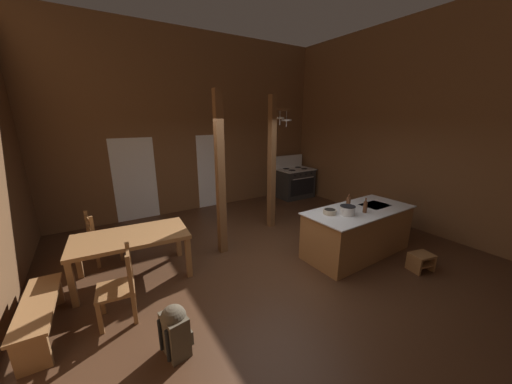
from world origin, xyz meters
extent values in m
cube|color=#422819|center=(0.00, 0.00, -0.05)|extent=(8.22, 8.08, 0.10)
cube|color=brown|center=(0.00, 3.71, 2.32)|extent=(8.22, 0.14, 4.64)
cube|color=brown|center=(3.78, 0.00, 2.32)|extent=(0.14, 8.08, 4.64)
cube|color=white|center=(-1.67, 3.64, 1.02)|extent=(1.00, 0.01, 2.05)
cube|color=white|center=(0.37, 3.64, 1.02)|extent=(0.84, 0.01, 2.05)
cube|color=olive|center=(1.55, -0.50, 0.43)|extent=(2.12, 0.95, 0.86)
cube|color=silver|center=(1.55, -0.50, 0.87)|extent=(2.18, 1.01, 0.02)
cube|color=black|center=(2.02, -0.48, 0.88)|extent=(0.53, 0.41, 0.00)
cube|color=black|center=(1.54, -0.07, 0.05)|extent=(2.00, 0.09, 0.10)
cube|color=#282828|center=(2.98, 3.05, 0.45)|extent=(1.10, 0.76, 0.90)
cube|color=black|center=(2.98, 2.67, 0.42)|extent=(0.94, 0.01, 0.52)
cylinder|color=silver|center=(2.98, 2.64, 0.70)|extent=(0.83, 0.02, 0.02)
cube|color=silver|center=(2.98, 3.05, 0.92)|extent=(1.14, 0.80, 0.03)
cube|color=silver|center=(2.98, 3.41, 1.12)|extent=(1.14, 0.04, 0.40)
cylinder|color=black|center=(3.23, 2.90, 0.94)|extent=(0.20, 0.20, 0.01)
cylinder|color=black|center=(2.73, 2.90, 0.94)|extent=(0.20, 0.20, 0.01)
cylinder|color=black|center=(3.23, 3.20, 0.94)|extent=(0.20, 0.20, 0.01)
cylinder|color=black|center=(2.73, 3.20, 0.94)|extent=(0.20, 0.20, 0.01)
cylinder|color=black|center=(3.31, 2.65, 0.82)|extent=(0.04, 0.03, 0.04)
cylinder|color=black|center=(3.09, 2.65, 0.82)|extent=(0.04, 0.03, 0.04)
cylinder|color=black|center=(2.87, 2.65, 0.82)|extent=(0.04, 0.03, 0.04)
cylinder|color=black|center=(2.65, 2.65, 0.82)|extent=(0.04, 0.03, 0.04)
cube|color=brown|center=(0.93, 1.47, 1.49)|extent=(0.15, 0.15, 2.99)
cube|color=brown|center=(1.16, 1.49, 2.69)|extent=(0.60, 0.14, 0.06)
cylinder|color=silver|center=(1.15, 1.49, 2.61)|extent=(0.01, 0.01, 0.16)
cylinder|color=silver|center=(1.15, 1.49, 2.51)|extent=(0.20, 0.20, 0.04)
cylinder|color=silver|center=(1.15, 1.49, 2.43)|extent=(0.02, 0.02, 0.14)
cylinder|color=silver|center=(1.35, 1.51, 2.58)|extent=(0.01, 0.01, 0.21)
cylinder|color=silver|center=(1.35, 1.51, 2.46)|extent=(0.26, 0.26, 0.04)
cylinder|color=silver|center=(1.35, 1.51, 2.38)|extent=(0.02, 0.02, 0.14)
cube|color=brown|center=(-0.59, 0.92, 1.49)|extent=(0.14, 0.14, 2.99)
cube|color=brown|center=(1.97, -1.48, 0.28)|extent=(0.41, 0.35, 0.04)
cube|color=brown|center=(1.82, -1.45, 0.13)|extent=(0.10, 0.28, 0.26)
cube|color=brown|center=(2.13, -1.52, 0.13)|extent=(0.10, 0.28, 0.26)
cube|color=brown|center=(1.97, -1.48, 0.14)|extent=(0.37, 0.34, 0.03)
cube|color=olive|center=(-2.18, 0.88, 0.71)|extent=(1.76, 1.03, 0.06)
cube|color=olive|center=(-2.94, 1.32, 0.34)|extent=(0.09, 0.09, 0.68)
cube|color=olive|center=(-1.36, 1.20, 0.34)|extent=(0.09, 0.09, 0.68)
cube|color=olive|center=(-3.00, 0.55, 0.34)|extent=(0.09, 0.09, 0.68)
cube|color=olive|center=(-1.42, 0.43, 0.34)|extent=(0.09, 0.09, 0.68)
cube|color=brown|center=(-2.51, -0.03, 0.43)|extent=(0.49, 0.49, 0.04)
cube|color=brown|center=(-2.72, -0.20, 0.21)|extent=(0.06, 0.06, 0.41)
cube|color=brown|center=(-2.68, 0.18, 0.21)|extent=(0.06, 0.06, 0.41)
cube|color=brown|center=(-2.34, -0.24, 0.47)|extent=(0.06, 0.06, 0.95)
cube|color=brown|center=(-2.30, 0.14, 0.47)|extent=(0.06, 0.06, 0.95)
cube|color=brown|center=(-2.32, -0.05, 0.84)|extent=(0.08, 0.38, 0.07)
cube|color=brown|center=(-2.32, -0.05, 0.65)|extent=(0.08, 0.38, 0.07)
cube|color=brown|center=(-2.53, 1.73, 0.43)|extent=(0.52, 0.52, 0.04)
cube|color=brown|center=(-2.38, 1.95, 0.21)|extent=(0.06, 0.06, 0.41)
cube|color=brown|center=(-2.31, 1.58, 0.21)|extent=(0.06, 0.06, 0.41)
cube|color=brown|center=(-2.75, 1.88, 0.47)|extent=(0.06, 0.06, 0.95)
cube|color=brown|center=(-2.68, 1.51, 0.47)|extent=(0.06, 0.06, 0.95)
cube|color=brown|center=(-2.72, 1.69, 0.84)|extent=(0.11, 0.38, 0.07)
cube|color=brown|center=(-2.72, 1.69, 0.65)|extent=(0.11, 0.38, 0.07)
cube|color=olive|center=(-3.31, 0.17, 0.42)|extent=(0.41, 1.28, 0.04)
cube|color=olive|center=(-3.34, -0.40, 0.20)|extent=(0.31, 0.07, 0.40)
cube|color=olive|center=(-3.29, 0.74, 0.20)|extent=(0.31, 0.07, 0.40)
cube|color=olive|center=(-3.31, 0.17, 0.12)|extent=(0.10, 1.07, 0.06)
cube|color=#4C4233|center=(-2.04, -0.94, 0.24)|extent=(0.27, 0.35, 0.48)
cube|color=#4C4233|center=(-1.91, -0.92, 0.17)|extent=(0.10, 0.23, 0.17)
cylinder|color=black|center=(-2.17, -0.87, 0.24)|extent=(0.05, 0.05, 0.38)
cylinder|color=black|center=(-2.14, -1.06, 0.24)|extent=(0.05, 0.05, 0.38)
sphere|color=#4C4233|center=(-2.04, -0.94, 0.46)|extent=(0.31, 0.31, 0.27)
cylinder|color=silver|center=(1.12, -0.56, 0.96)|extent=(0.25, 0.25, 0.15)
cylinder|color=black|center=(1.12, -0.56, 1.04)|extent=(0.26, 0.26, 0.01)
cylinder|color=silver|center=(0.98, -0.56, 1.00)|extent=(0.05, 0.02, 0.02)
cylinder|color=silver|center=(1.26, -0.56, 1.00)|extent=(0.05, 0.02, 0.02)
cylinder|color=#B2A893|center=(0.89, -0.37, 0.92)|extent=(0.23, 0.23, 0.08)
cylinder|color=black|center=(0.89, -0.37, 0.96)|extent=(0.19, 0.19, 0.00)
cylinder|color=#56331E|center=(1.45, -0.30, 0.98)|extent=(0.08, 0.08, 0.19)
cylinder|color=#56331E|center=(1.45, -0.30, 1.11)|extent=(0.03, 0.03, 0.07)
cylinder|color=#56331E|center=(1.48, -0.65, 0.98)|extent=(0.07, 0.07, 0.20)
cylinder|color=#56331E|center=(1.48, -0.65, 1.11)|extent=(0.03, 0.03, 0.07)
camera|label=1|loc=(-2.55, -3.44, 2.52)|focal=18.80mm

